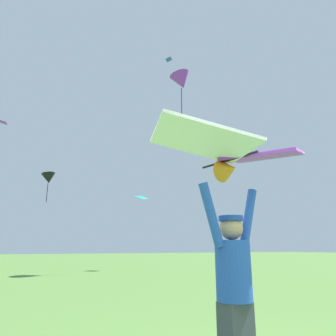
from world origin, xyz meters
TOP-DOWN VIEW (x-y plane):
  - kite_flyer_person at (-0.29, 0.25)m, footprint 0.81×0.40m
  - held_stunt_kite at (-0.27, 0.16)m, footprint 2.00×1.24m
  - distant_kite_teal_high_right at (4.07, 15.96)m, footprint 0.78×0.73m
  - distant_kite_blue_overhead_distant at (7.86, 20.34)m, footprint 0.52×0.53m
  - distant_kite_purple_mid_right at (-4.90, 22.39)m, footprint 0.93×0.95m
  - distant_kite_black_far_center at (-1.07, 29.06)m, footprint 1.73×1.68m
  - distant_kite_purple_low_left at (6.18, 14.41)m, footprint 1.67×1.51m

SIDE VIEW (x-z plane):
  - kite_flyer_person at x=-0.29m, z-range -0.02..1.90m
  - held_stunt_kite at x=-0.27m, z-range 2.03..2.46m
  - distant_kite_teal_high_right at x=4.07m, z-range 4.16..4.55m
  - distant_kite_black_far_center at x=-1.07m, z-range 6.26..9.20m
  - distant_kite_purple_mid_right at x=-4.90m, z-range 10.27..10.56m
  - distant_kite_purple_low_left at x=6.18m, z-range 10.53..13.72m
  - distant_kite_blue_overhead_distant at x=7.86m, z-range 17.77..18.02m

